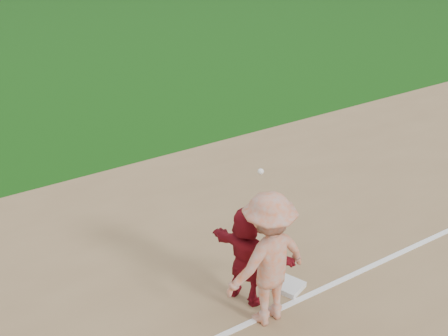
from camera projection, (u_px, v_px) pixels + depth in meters
ground at (273, 272)px, 9.29m from camera, size 160.00×160.00×0.00m
foul_line at (305, 297)px, 8.68m from camera, size 60.00×0.10×0.01m
first_base at (289, 286)px, 8.85m from camera, size 0.53×0.53×0.09m
base_runner at (247, 254)px, 8.34m from camera, size 0.93×1.55×1.60m
first_base_play at (268, 259)px, 7.83m from camera, size 1.36×1.05×2.13m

